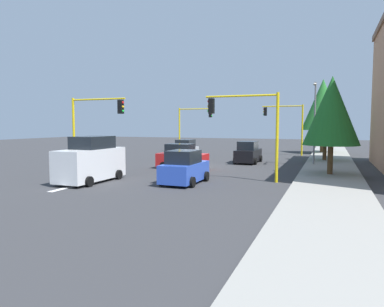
# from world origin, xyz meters

# --- Properties ---
(ground_plane) EXTENTS (120.00, 120.00, 0.00)m
(ground_plane) POSITION_xyz_m (0.00, 0.00, 0.00)
(ground_plane) COLOR #353538
(sidewalk_kerb) EXTENTS (80.00, 4.00, 0.15)m
(sidewalk_kerb) POSITION_xyz_m (-5.00, 10.50, 0.07)
(sidewalk_kerb) COLOR gray
(sidewalk_kerb) RESTS_ON ground
(lane_arrow_near) EXTENTS (2.40, 1.10, 1.10)m
(lane_arrow_near) POSITION_xyz_m (11.51, -3.00, 0.01)
(lane_arrow_near) COLOR silver
(lane_arrow_near) RESTS_ON ground
(traffic_signal_near_left) EXTENTS (0.36, 4.59, 5.39)m
(traffic_signal_near_left) POSITION_xyz_m (6.00, 5.65, 3.83)
(traffic_signal_near_left) COLOR yellow
(traffic_signal_near_left) RESTS_ON ground
(traffic_signal_far_right) EXTENTS (0.36, 4.59, 5.57)m
(traffic_signal_far_right) POSITION_xyz_m (-14.00, -5.68, 3.95)
(traffic_signal_far_right) COLOR yellow
(traffic_signal_far_right) RESTS_ON ground
(traffic_signal_near_right) EXTENTS (0.36, 4.59, 5.45)m
(traffic_signal_near_right) POSITION_xyz_m (6.00, -5.66, 3.87)
(traffic_signal_near_right) COLOR yellow
(traffic_signal_near_right) RESTS_ON ground
(traffic_signal_far_left) EXTENTS (0.36, 4.59, 5.71)m
(traffic_signal_far_left) POSITION_xyz_m (-14.00, 5.70, 4.04)
(traffic_signal_far_left) COLOR yellow
(traffic_signal_far_left) RESTS_ON ground
(street_lamp_curbside) EXTENTS (2.15, 0.28, 7.00)m
(street_lamp_curbside) POSITION_xyz_m (-3.61, 9.20, 4.35)
(street_lamp_curbside) COLOR slate
(street_lamp_curbside) RESTS_ON ground
(tree_roadside_mid) EXTENTS (3.51, 3.51, 6.38)m
(tree_roadside_mid) POSITION_xyz_m (-8.00, 10.00, 4.17)
(tree_roadside_mid) COLOR brown
(tree_roadside_mid) RESTS_ON ground
(tree_roadside_near) EXTENTS (3.69, 3.69, 6.72)m
(tree_roadside_near) POSITION_xyz_m (2.00, 10.50, 4.40)
(tree_roadside_near) COLOR brown
(tree_roadside_near) RESTS_ON ground
(tree_roadside_far) EXTENTS (4.86, 4.86, 8.92)m
(tree_roadside_far) POSITION_xyz_m (-18.00, 9.50, 5.87)
(tree_roadside_far) COLOR brown
(tree_roadside_far) RESTS_ON ground
(delivery_van_white) EXTENTS (4.80, 2.22, 2.77)m
(delivery_van_white) POSITION_xyz_m (9.85, -3.06, 1.28)
(delivery_van_white) COLOR white
(delivery_van_white) RESTS_ON ground
(car_red) EXTENTS (1.97, 3.92, 1.98)m
(car_red) POSITION_xyz_m (2.00, -0.39, 0.90)
(car_red) COLOR red
(car_red) RESTS_ON ground
(car_blue) EXTENTS (3.84, 2.11, 1.98)m
(car_blue) POSITION_xyz_m (8.32, 2.46, 0.90)
(car_blue) COLOR blue
(car_blue) RESTS_ON ground
(car_silver) EXTENTS (3.65, 2.00, 1.98)m
(car_silver) POSITION_xyz_m (-5.22, -3.11, 0.90)
(car_silver) COLOR #B2B5BA
(car_silver) RESTS_ON ground
(car_black) EXTENTS (4.17, 2.04, 1.98)m
(car_black) POSITION_xyz_m (-4.21, 3.53, 0.90)
(car_black) COLOR black
(car_black) RESTS_ON ground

